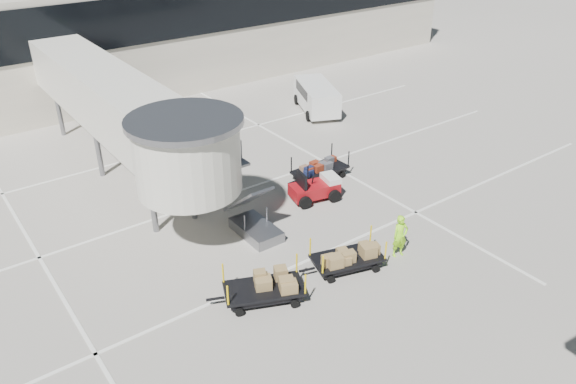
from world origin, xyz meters
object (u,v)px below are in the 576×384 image
at_px(baggage_tug, 316,188).
at_px(box_cart_far, 265,288).
at_px(box_cart_near, 346,257).
at_px(minivan, 316,95).
at_px(ground_worker, 400,236).
at_px(suitcase_cart, 320,170).

bearing_deg(baggage_tug, box_cart_far, -129.96).
xyz_separation_m(box_cart_near, minivan, (10.59, 15.24, 0.59)).
xyz_separation_m(box_cart_near, box_cart_far, (-3.89, 0.28, 0.01)).
height_order(baggage_tug, ground_worker, ground_worker).
bearing_deg(suitcase_cart, box_cart_near, -123.92).
bearing_deg(suitcase_cart, minivan, 50.50).
bearing_deg(ground_worker, box_cart_near, 178.26).
height_order(suitcase_cart, box_cart_far, box_cart_far).
height_order(suitcase_cart, minivan, minivan).
bearing_deg(baggage_tug, ground_worker, -79.43).
distance_m(box_cart_near, ground_worker, 2.61).
xyz_separation_m(suitcase_cart, box_cart_near, (-4.28, -6.94, 0.04)).
relative_size(ground_worker, minivan, 0.36).
height_order(box_cart_near, box_cart_far, box_cart_far).
xyz_separation_m(ground_worker, minivan, (8.10, 15.88, 0.17)).
distance_m(box_cart_near, box_cart_far, 3.90).
bearing_deg(box_cart_near, suitcase_cart, 74.14).
bearing_deg(ground_worker, suitcase_cart, 89.42).
height_order(baggage_tug, suitcase_cart, baggage_tug).
bearing_deg(baggage_tug, suitcase_cart, 56.91).
bearing_deg(box_cart_far, box_cart_near, 19.16).
relative_size(baggage_tug, box_cart_near, 0.73).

